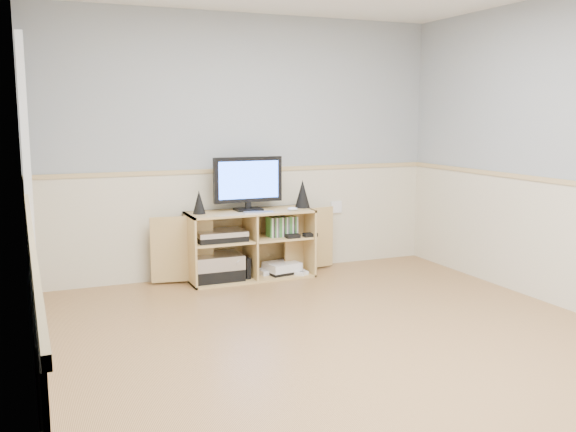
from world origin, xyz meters
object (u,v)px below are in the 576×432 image
object	(u,v)px
keyboard	(259,212)
media_cabinet	(248,243)
monitor	(248,181)
game_consoles	(281,268)

from	to	relation	value
keyboard	media_cabinet	bearing A→B (deg)	113.36
media_cabinet	keyboard	world-z (taller)	keyboard
media_cabinet	monitor	bearing A→B (deg)	-90.00
media_cabinet	keyboard	distance (m)	0.38
media_cabinet	game_consoles	distance (m)	0.41
media_cabinet	game_consoles	world-z (taller)	media_cabinet
media_cabinet	monitor	size ratio (longest dim) A/B	2.78
media_cabinet	game_consoles	bearing A→B (deg)	-12.22
game_consoles	media_cabinet	bearing A→B (deg)	167.78
media_cabinet	monitor	world-z (taller)	monitor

